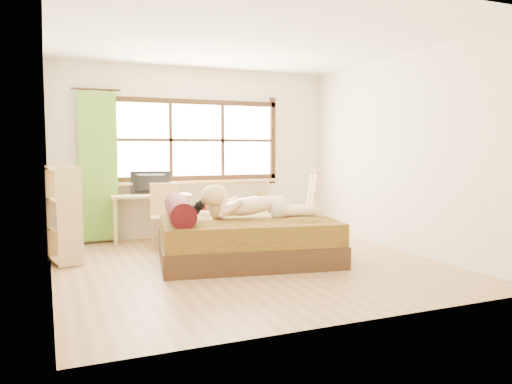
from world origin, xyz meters
name	(u,v)px	position (x,y,z in m)	size (l,w,h in m)	color
floor	(249,264)	(0.00, 0.00, 0.00)	(4.50, 4.50, 0.00)	#9E754C
ceiling	(249,40)	(0.00, 0.00, 2.70)	(4.50, 4.50, 0.00)	white
wall_back	(197,153)	(0.00, 2.25, 1.35)	(4.50, 4.50, 0.00)	silver
wall_front	(356,157)	(0.00, -2.25, 1.35)	(4.50, 4.50, 0.00)	silver
wall_left	(47,155)	(-2.25, 0.00, 1.35)	(4.50, 4.50, 0.00)	silver
wall_right	(400,153)	(2.25, 0.00, 1.35)	(4.50, 4.50, 0.00)	silver
window	(197,143)	(0.00, 2.22, 1.51)	(2.80, 0.16, 1.46)	#FFEDBF
curtain	(98,167)	(-1.55, 2.13, 1.15)	(0.55, 0.10, 2.20)	#499127
bed	(242,237)	(0.01, 0.28, 0.29)	(2.42, 2.08, 0.82)	black
woman	(258,192)	(0.21, 0.22, 0.86)	(1.51, 0.43, 0.65)	beige
kitten	(189,209)	(-0.66, 0.37, 0.67)	(0.32, 0.13, 0.26)	black
desk	(152,201)	(-0.80, 1.95, 0.63)	(1.23, 0.72, 0.73)	tan
monitor	(151,183)	(-0.80, 2.00, 0.90)	(0.60, 0.08, 0.35)	black
chair	(165,211)	(-0.69, 1.58, 0.51)	(0.47, 0.47, 0.91)	tan
pipe_shelf	(239,207)	(0.66, 2.07, 0.44)	(1.24, 0.45, 0.69)	tan
cup	(221,196)	(0.35, 2.07, 0.65)	(0.12, 0.12, 0.10)	gray
book	(249,197)	(0.85, 2.07, 0.61)	(0.17, 0.23, 0.02)	gray
bookshelf	(64,215)	(-2.08, 0.92, 0.61)	(0.41, 0.57, 1.20)	tan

